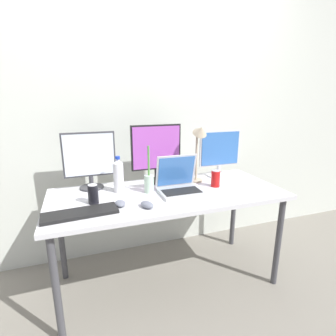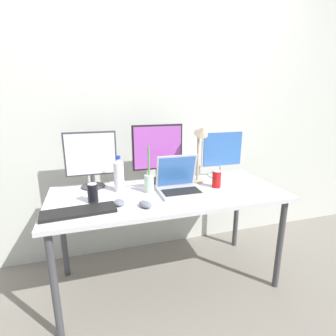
# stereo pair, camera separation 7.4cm
# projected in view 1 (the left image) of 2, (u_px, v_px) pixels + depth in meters

# --- Properties ---
(ground_plane) EXTENTS (16.00, 16.00, 0.00)m
(ground_plane) POSITION_uv_depth(u_px,v_px,m) (168.00, 280.00, 2.08)
(ground_plane) COLOR gray
(wall_back) EXTENTS (7.00, 0.08, 2.60)m
(wall_back) POSITION_uv_depth(u_px,v_px,m) (146.00, 109.00, 2.27)
(wall_back) COLOR silver
(wall_back) RESTS_ON ground
(work_desk) EXTENTS (1.65, 0.72, 0.74)m
(work_desk) POSITION_uv_depth(u_px,v_px,m) (168.00, 200.00, 1.90)
(work_desk) COLOR #424247
(work_desk) RESTS_ON ground
(monitor_left) EXTENTS (0.37, 0.17, 0.42)m
(monitor_left) POSITION_uv_depth(u_px,v_px,m) (90.00, 159.00, 1.90)
(monitor_left) COLOR #38383D
(monitor_left) RESTS_ON work_desk
(monitor_center) EXTENTS (0.40, 0.17, 0.46)m
(monitor_center) POSITION_uv_depth(u_px,v_px,m) (156.00, 151.00, 2.05)
(monitor_center) COLOR black
(monitor_center) RESTS_ON work_desk
(monitor_right) EXTENTS (0.37, 0.21, 0.39)m
(monitor_right) POSITION_uv_depth(u_px,v_px,m) (220.00, 153.00, 2.22)
(monitor_right) COLOR silver
(monitor_right) RESTS_ON work_desk
(laptop_silver) EXTENTS (0.30, 0.25, 0.26)m
(laptop_silver) POSITION_uv_depth(u_px,v_px,m) (179.00, 184.00, 1.88)
(laptop_silver) COLOR #B7B7BC
(laptop_silver) RESTS_ON work_desk
(keyboard_main) EXTENTS (0.44, 0.17, 0.02)m
(keyboard_main) POSITION_uv_depth(u_px,v_px,m) (80.00, 213.00, 1.52)
(keyboard_main) COLOR black
(keyboard_main) RESTS_ON work_desk
(mouse_by_keyboard) EXTENTS (0.07, 0.10, 0.03)m
(mouse_by_keyboard) POSITION_uv_depth(u_px,v_px,m) (120.00, 203.00, 1.64)
(mouse_by_keyboard) COLOR slate
(mouse_by_keyboard) RESTS_ON work_desk
(mouse_by_laptop) EXTENTS (0.10, 0.12, 0.04)m
(mouse_by_laptop) POSITION_uv_depth(u_px,v_px,m) (147.00, 205.00, 1.62)
(mouse_by_laptop) COLOR slate
(mouse_by_laptop) RESTS_ON work_desk
(water_bottle) EXTENTS (0.07, 0.07, 0.26)m
(water_bottle) POSITION_uv_depth(u_px,v_px,m) (118.00, 176.00, 1.86)
(water_bottle) COLOR silver
(water_bottle) RESTS_ON work_desk
(soda_can_near_keyboard) EXTENTS (0.07, 0.07, 0.13)m
(soda_can_near_keyboard) POSITION_uv_depth(u_px,v_px,m) (93.00, 194.00, 1.67)
(soda_can_near_keyboard) COLOR black
(soda_can_near_keyboard) RESTS_ON work_desk
(soda_can_by_laptop) EXTENTS (0.07, 0.07, 0.13)m
(soda_can_by_laptop) POSITION_uv_depth(u_px,v_px,m) (216.00, 179.00, 1.98)
(soda_can_by_laptop) COLOR red
(soda_can_by_laptop) RESTS_ON work_desk
(bamboo_vase) EXTENTS (0.07, 0.07, 0.34)m
(bamboo_vase) POSITION_uv_depth(u_px,v_px,m) (149.00, 182.00, 1.86)
(bamboo_vase) COLOR #B2D1B7
(bamboo_vase) RESTS_ON work_desk
(desk_lamp) EXTENTS (0.11, 0.18, 0.47)m
(desk_lamp) POSITION_uv_depth(u_px,v_px,m) (199.00, 143.00, 2.00)
(desk_lamp) COLOR tan
(desk_lamp) RESTS_ON work_desk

